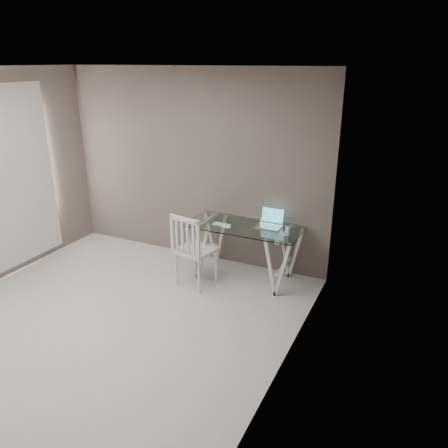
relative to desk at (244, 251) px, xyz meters
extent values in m
plane|color=beige|center=(-0.96, -1.85, -0.38)|extent=(4.50, 4.50, 0.00)
cube|color=white|center=(-0.96, -1.85, 2.32)|extent=(4.00, 4.50, 0.02)
cube|color=#665750|center=(-0.96, 0.40, 0.97)|extent=(4.00, 0.02, 2.70)
cube|color=#665750|center=(1.04, -1.85, 0.97)|extent=(0.02, 4.50, 2.70)
cube|color=silver|center=(0.00, 0.00, 0.36)|extent=(1.50, 0.70, 0.01)
cube|color=silver|center=(-0.55, 0.00, -0.02)|extent=(0.24, 0.62, 0.72)
cube|color=silver|center=(0.55, 0.00, -0.02)|extent=(0.24, 0.62, 0.72)
cube|color=white|center=(-0.49, -0.43, 0.10)|extent=(0.52, 0.52, 0.04)
cylinder|color=white|center=(-0.70, -0.58, -0.15)|extent=(0.04, 0.04, 0.46)
cylinder|color=white|center=(-0.34, -0.64, -0.15)|extent=(0.04, 0.04, 0.46)
cylinder|color=white|center=(-0.64, -0.22, -0.15)|extent=(0.04, 0.04, 0.46)
cylinder|color=white|center=(-0.28, -0.28, -0.15)|extent=(0.04, 0.04, 0.46)
cube|color=white|center=(-0.52, -0.64, 0.36)|extent=(0.45, 0.10, 0.51)
cube|color=silver|center=(0.30, 0.10, 0.37)|extent=(0.32, 0.22, 0.01)
cube|color=#19D899|center=(0.30, 0.23, 0.48)|extent=(0.32, 0.06, 0.21)
cube|color=silver|center=(-0.28, -0.09, 0.37)|extent=(0.25, 0.11, 0.01)
ellipsoid|color=white|center=(-0.17, -0.18, 0.38)|extent=(0.12, 0.07, 0.04)
cube|color=white|center=(0.59, -0.05, 0.37)|extent=(0.06, 0.06, 0.01)
cube|color=black|center=(0.59, -0.05, 0.43)|extent=(0.05, 0.03, 0.10)
camera|label=1|loc=(2.03, -4.90, 2.38)|focal=35.00mm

